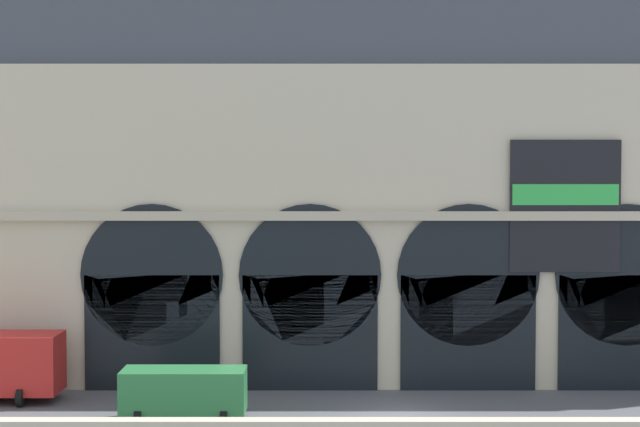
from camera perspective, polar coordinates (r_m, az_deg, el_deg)
The scene contains 3 objects.
ground_plane at distance 42.63m, azimuth 4.66°, elevation -11.80°, with size 200.00×200.00×0.00m, color #54565B.
station_building at distance 48.43m, azimuth 4.09°, elevation 1.01°, with size 39.38×4.67×19.14m.
van_midwest at distance 41.83m, azimuth -7.90°, elevation -10.34°, with size 5.20×2.48×2.20m.
Camera 1 is at (-3.31, -41.17, 10.56)m, focal length 54.39 mm.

